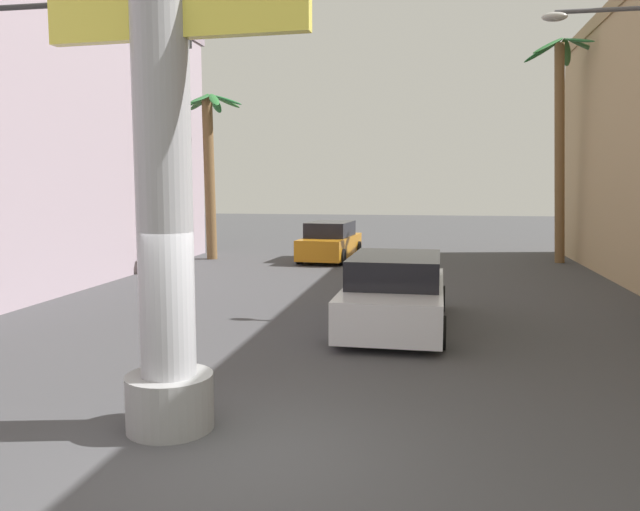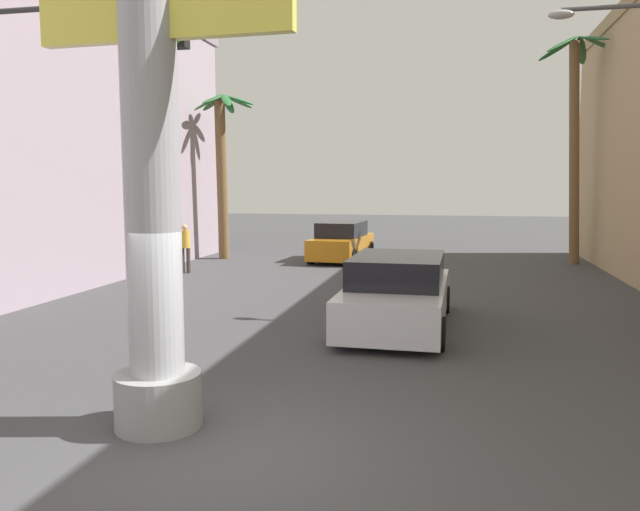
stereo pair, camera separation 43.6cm
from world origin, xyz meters
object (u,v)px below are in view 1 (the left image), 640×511
Objects in this scene: traffic_light_mast at (17,107)px; car_far at (330,242)px; palm_tree_far_right at (561,130)px; car_lead at (395,293)px; street_lamp at (636,130)px; palm_tree_far_left at (210,160)px; neon_sign_pole at (159,9)px; pedestrian_far_left at (174,245)px.

car_far is (3.32, 14.77, -3.72)m from traffic_light_mast.
traffic_light_mast is 19.68m from palm_tree_far_right.
car_far is 0.54× the size of palm_tree_far_right.
car_lead is at bearing -74.17° from car_far.
street_lamp is at bearing -49.80° from car_far.
palm_tree_far_left is at bearing 126.67° from car_lead.
traffic_light_mast is (-11.79, -4.74, 0.18)m from street_lamp.
traffic_light_mast is at bearing -158.08° from street_lamp.
neon_sign_pole reaches higher than car_lead.
pedestrian_far_left is at bearing -87.59° from palm_tree_far_left.
pedestrian_far_left reaches higher than car_far.
palm_tree_far_left is at bearing 108.25° from neon_sign_pole.
palm_tree_far_left reaches higher than car_lead.
street_lamp is (7.64, 7.87, -0.86)m from neon_sign_pole.
pedestrian_far_left is at bearing -157.84° from palm_tree_far_right.
palm_tree_far_right is 13.85m from palm_tree_far_left.
car_far is at bearing 92.66° from neon_sign_pole.
traffic_light_mast is 14.14m from palm_tree_far_left.
car_lead is 1.09× the size of car_far.
street_lamp is at bearing 17.33° from car_lead.
pedestrian_far_left is at bearing 97.70° from traffic_light_mast.
pedestrian_far_left is (-13.56, -5.52, -4.18)m from palm_tree_far_right.
neon_sign_pole is at bearing -113.54° from palm_tree_far_right.
palm_tree_far_right is at bearing 87.67° from street_lamp.
palm_tree_far_right is 15.23m from pedestrian_far_left.
car_lead is at bearing -40.30° from pedestrian_far_left.
car_far is at bearing 130.20° from street_lamp.
palm_tree_far_right is at bearing 5.61° from palm_tree_far_left.
palm_tree_far_right reaches higher than traffic_light_mast.
neon_sign_pole is 18.12m from palm_tree_far_left.
car_lead is (-5.17, -1.61, -3.53)m from street_lamp.
neon_sign_pole is at bearing -134.15° from street_lamp.
street_lamp reaches higher than palm_tree_far_left.
street_lamp reaches higher than car_lead.
palm_tree_far_right is at bearing 22.16° from pedestrian_far_left.
pedestrian_far_left is (-5.49, 13.00, -4.14)m from neon_sign_pole.
car_far is 9.97m from palm_tree_far_right.
traffic_light_mast is 15.59m from car_far.
neon_sign_pole is 2.21× the size of car_far.
traffic_light_mast reaches higher than car_lead.
traffic_light_mast is at bearing -154.69° from car_lead.
palm_tree_far_right reaches higher than pedestrian_far_left.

